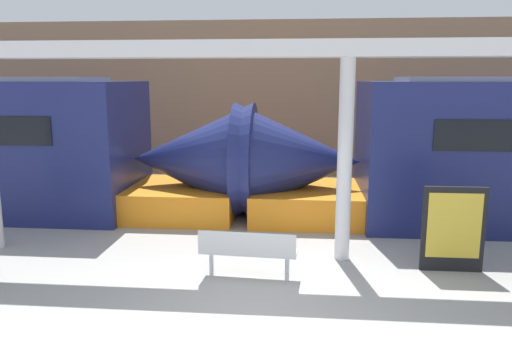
% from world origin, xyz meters
% --- Properties ---
extents(ground_plane, '(60.00, 60.00, 0.00)m').
position_xyz_m(ground_plane, '(0.00, 0.00, 0.00)').
color(ground_plane, '#9E9B96').
extents(station_wall, '(56.00, 0.20, 5.00)m').
position_xyz_m(station_wall, '(0.00, 10.26, 2.50)').
color(station_wall, '#937051').
rests_on(station_wall, ground_plane).
extents(bench_near, '(1.57, 0.55, 0.82)m').
position_xyz_m(bench_near, '(-0.31, 1.35, 0.51)').
color(bench_near, silver).
rests_on(bench_near, ground_plane).
extents(poster_board, '(1.01, 0.07, 1.44)m').
position_xyz_m(poster_board, '(3.02, 2.03, 0.73)').
color(poster_board, black).
rests_on(poster_board, ground_plane).
extents(support_column_near, '(0.26, 0.26, 3.51)m').
position_xyz_m(support_column_near, '(1.25, 2.47, 1.75)').
color(support_column_near, silver).
rests_on(support_column_near, ground_plane).
extents(canopy_beam, '(28.00, 0.60, 0.28)m').
position_xyz_m(canopy_beam, '(1.25, 2.47, 3.65)').
color(canopy_beam, silver).
rests_on(canopy_beam, support_column_near).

